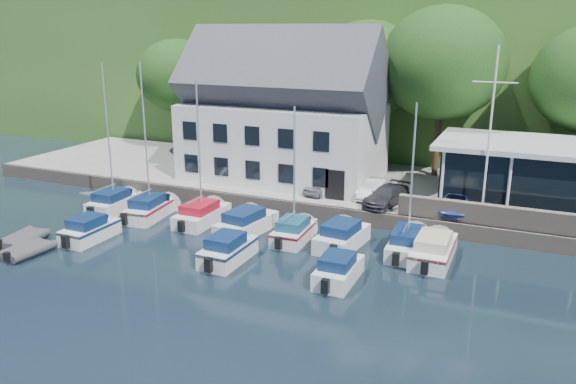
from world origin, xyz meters
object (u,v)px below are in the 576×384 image
at_px(car_dgrey, 386,196).
at_px(boat_r1_5, 342,234).
at_px(boat_r1_3, 246,221).
at_px(boat_r1_7, 434,247).
at_px(car_white, 375,189).
at_px(boat_r1_6, 412,176).
at_px(dinghy_0, 22,238).
at_px(boat_r1_2, 199,157).
at_px(car_blue, 456,202).
at_px(boat_r2_3, 339,267).
at_px(boat_r1_4, 294,170).
at_px(boat_r1_0, 109,144).
at_px(harbor_building, 283,120).
at_px(boat_r2_2, 228,247).
at_px(car_silver, 321,185).
at_px(flagpole, 489,136).
at_px(boat_r2_0, 90,228).
at_px(club_pavilion, 546,176).
at_px(boat_r1_1, 146,149).

relative_size(car_dgrey, boat_r1_5, 0.72).
distance_m(boat_r1_3, boat_r1_7, 11.00).
xyz_separation_m(car_white, boat_r1_7, (5.01, -6.55, -0.89)).
bearing_deg(boat_r1_6, dinghy_0, -161.78).
height_order(boat_r1_2, boat_r1_5, boat_r1_2).
height_order(car_dgrey, car_blue, car_blue).
bearing_deg(boat_r1_2, boat_r2_3, -23.15).
distance_m(boat_r1_4, boat_r1_6, 6.46).
xyz_separation_m(boat_r1_0, dinghy_0, (-0.86, -6.81, -4.23)).
xyz_separation_m(boat_r1_2, boat_r1_3, (3.40, -0.47, -3.50)).
height_order(harbor_building, boat_r2_2, harbor_building).
xyz_separation_m(car_dgrey, boat_r1_2, (-10.44, -5.29, 2.66)).
distance_m(car_silver, flagpole, 11.56).
relative_size(harbor_building, boat_r2_2, 2.76).
xyz_separation_m(flagpole, boat_r2_0, (-20.67, -9.80, -5.25)).
height_order(boat_r1_4, boat_r1_6, boat_r1_6).
relative_size(boat_r1_0, boat_r1_2, 1.08).
distance_m(boat_r1_4, boat_r2_0, 12.34).
bearing_deg(car_silver, harbor_building, 152.63).
height_order(car_dgrey, boat_r2_3, car_dgrey).
height_order(club_pavilion, boat_r1_4, boat_r1_4).
xyz_separation_m(club_pavilion, boat_r1_5, (-10.21, -8.81, -2.29)).
xyz_separation_m(car_silver, boat_r1_7, (8.68, -6.27, -0.85)).
height_order(boat_r1_0, boat_r2_0, boat_r1_0).
bearing_deg(boat_r1_7, car_silver, 144.05).
distance_m(boat_r1_1, boat_r1_2, 3.69).
relative_size(car_dgrey, boat_r1_3, 0.65).
distance_m(car_silver, boat_r1_4, 7.16).
distance_m(boat_r1_1, boat_r1_3, 8.01).
bearing_deg(boat_r1_2, boat_r1_5, -1.64).
bearing_deg(car_silver, boat_r2_2, -89.12).
distance_m(flagpole, boat_r1_7, 7.37).
height_order(boat_r1_3, boat_r2_3, boat_r1_3).
bearing_deg(boat_r1_2, boat_r2_2, -45.49).
distance_m(boat_r1_1, boat_r2_3, 15.36).
bearing_deg(boat_r1_0, boat_r2_0, -66.45).
bearing_deg(boat_r1_4, boat_r1_7, 0.21).
bearing_deg(boat_r1_5, boat_r1_7, 8.46).
bearing_deg(flagpole, boat_r1_3, -158.21).
relative_size(boat_r1_4, boat_r2_3, 1.73).
bearing_deg(dinghy_0, boat_r2_0, 25.75).
bearing_deg(dinghy_0, boat_r1_7, 10.10).
distance_m(harbor_building, dinghy_0, 19.19).
bearing_deg(flagpole, dinghy_0, -153.50).
xyz_separation_m(harbor_building, boat_r2_0, (-5.96, -14.10, -4.62)).
bearing_deg(boat_r1_0, boat_r1_4, -2.25).
bearing_deg(club_pavilion, boat_r2_0, -150.42).
bearing_deg(boat_r2_3, boat_r1_7, 49.93).
distance_m(harbor_building, boat_r1_5, 12.98).
distance_m(boat_r1_0, boat_r1_6, 19.57).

